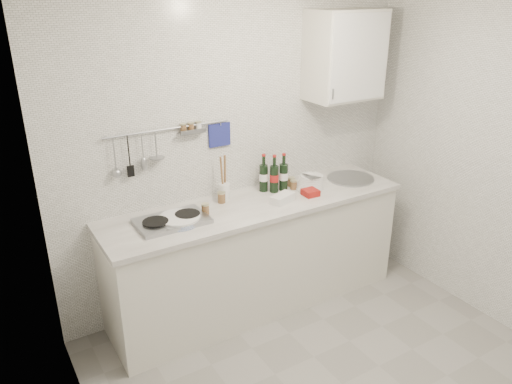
# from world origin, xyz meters

# --- Properties ---
(floor) EXTENTS (3.00, 3.00, 0.00)m
(floor) POSITION_xyz_m (0.00, 0.00, 0.00)
(floor) COLOR gray
(floor) RESTS_ON ground
(back_wall) EXTENTS (3.00, 0.02, 2.50)m
(back_wall) POSITION_xyz_m (0.00, 1.40, 1.25)
(back_wall) COLOR silver
(back_wall) RESTS_ON floor
(wall_left) EXTENTS (0.02, 2.80, 2.50)m
(wall_left) POSITION_xyz_m (-1.50, 0.00, 1.25)
(wall_left) COLOR silver
(wall_left) RESTS_ON floor
(counter) EXTENTS (2.44, 0.64, 0.96)m
(counter) POSITION_xyz_m (0.01, 1.10, 0.43)
(counter) COLOR silver
(counter) RESTS_ON floor
(wall_rail) EXTENTS (0.98, 0.09, 0.34)m
(wall_rail) POSITION_xyz_m (-0.60, 1.37, 1.43)
(wall_rail) COLOR #93969B
(wall_rail) RESTS_ON back_wall
(wall_cabinet) EXTENTS (0.60, 0.38, 0.70)m
(wall_cabinet) POSITION_xyz_m (0.90, 1.22, 1.95)
(wall_cabinet) COLOR silver
(wall_cabinet) RESTS_ON back_wall
(plate_stack_hob) EXTENTS (0.31, 0.31, 0.04)m
(plate_stack_hob) POSITION_xyz_m (-0.65, 1.08, 0.94)
(plate_stack_hob) COLOR #4C6CAD
(plate_stack_hob) RESTS_ON counter
(plate_stack_sink) EXTENTS (0.25, 0.24, 0.10)m
(plate_stack_sink) POSITION_xyz_m (0.54, 1.13, 0.97)
(plate_stack_sink) COLOR white
(plate_stack_sink) RESTS_ON counter
(wine_bottles) EXTENTS (0.22, 0.14, 0.31)m
(wine_bottles) POSITION_xyz_m (0.24, 1.22, 1.07)
(wine_bottles) COLOR black
(wine_bottles) RESTS_ON counter
(butter_dish) EXTENTS (0.22, 0.16, 0.06)m
(butter_dish) POSITION_xyz_m (0.17, 1.00, 0.95)
(butter_dish) COLOR white
(butter_dish) RESTS_ON counter
(strawberry_punnet) EXTENTS (0.12, 0.12, 0.05)m
(strawberry_punnet) POSITION_xyz_m (0.43, 0.99, 0.94)
(strawberry_punnet) COLOR red
(strawberry_punnet) RESTS_ON counter
(utensil_crock) EXTENTS (0.09, 0.09, 0.37)m
(utensil_crock) POSITION_xyz_m (-0.19, 1.28, 1.01)
(utensil_crock) COLOR white
(utensil_crock) RESTS_ON counter
(jar_a) EXTENTS (0.06, 0.06, 0.09)m
(jar_a) POSITION_xyz_m (-0.24, 1.23, 0.96)
(jar_a) COLOR brown
(jar_a) RESTS_ON counter
(jar_b) EXTENTS (0.06, 0.06, 0.08)m
(jar_b) POSITION_xyz_m (0.42, 1.23, 0.96)
(jar_b) COLOR brown
(jar_b) RESTS_ON counter
(jar_c) EXTENTS (0.06, 0.06, 0.08)m
(jar_c) POSITION_xyz_m (0.40, 1.17, 0.96)
(jar_c) COLOR brown
(jar_c) RESTS_ON counter
(jar_d) EXTENTS (0.06, 0.06, 0.08)m
(jar_d) POSITION_xyz_m (-0.44, 1.10, 0.96)
(jar_d) COLOR brown
(jar_d) RESTS_ON counter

